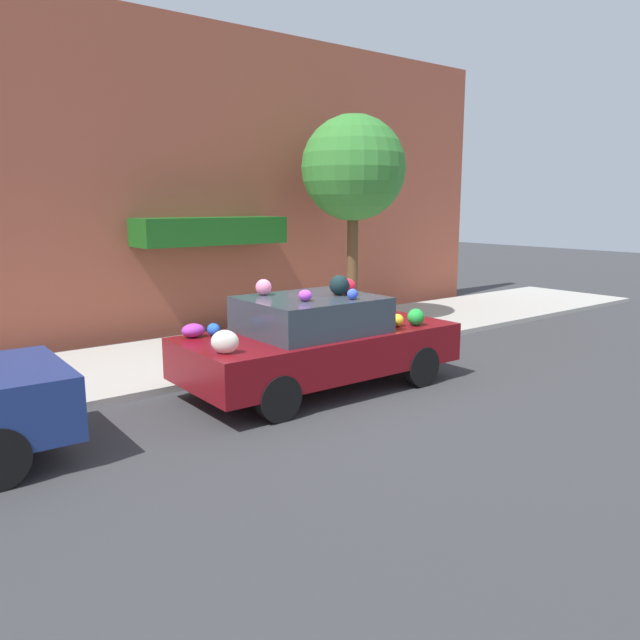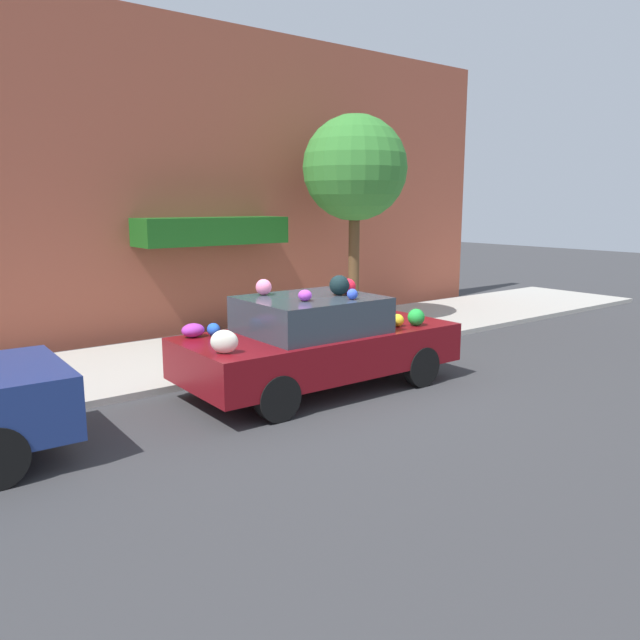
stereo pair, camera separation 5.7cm
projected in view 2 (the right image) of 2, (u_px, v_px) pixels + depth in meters
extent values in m
plane|color=#38383A|center=(317.00, 387.00, 9.41)|extent=(60.00, 60.00, 0.00)
cube|color=#B2ADA3|center=(228.00, 351.00, 11.50)|extent=(24.00, 3.20, 0.10)
cube|color=#9E4C38|center=(169.00, 180.00, 12.66)|extent=(18.00, 0.30, 6.40)
cube|color=#195919|center=(212.00, 231.00, 12.76)|extent=(3.16, 0.90, 0.55)
cylinder|color=brown|center=(354.00, 265.00, 13.73)|extent=(0.24, 0.24, 2.59)
sphere|color=#388433|center=(355.00, 168.00, 13.35)|extent=(2.25, 2.25, 2.25)
cylinder|color=red|center=(312.00, 337.00, 11.18)|extent=(0.20, 0.20, 0.55)
sphere|color=red|center=(312.00, 318.00, 11.12)|extent=(0.18, 0.18, 0.18)
cube|color=maroon|center=(320.00, 349.00, 9.25)|extent=(4.20, 1.87, 0.58)
cube|color=#333D47|center=(311.00, 314.00, 9.05)|extent=(1.90, 1.62, 0.51)
cylinder|color=black|center=(351.00, 347.00, 10.72)|extent=(0.62, 0.19, 0.61)
cylinder|color=black|center=(421.00, 367.00, 9.41)|extent=(0.62, 0.19, 0.61)
cylinder|color=black|center=(216.00, 370.00, 9.19)|extent=(0.62, 0.19, 0.61)
cylinder|color=black|center=(278.00, 398.00, 7.89)|extent=(0.62, 0.19, 0.61)
ellipsoid|color=green|center=(392.00, 316.00, 9.87)|extent=(0.17, 0.18, 0.17)
sphere|color=olive|center=(388.00, 317.00, 9.83)|extent=(0.20, 0.20, 0.14)
ellipsoid|color=purple|center=(193.00, 330.00, 8.71)|extent=(0.35, 0.30, 0.19)
ellipsoid|color=blue|center=(214.00, 330.00, 8.78)|extent=(0.18, 0.22, 0.19)
sphere|color=green|center=(416.00, 317.00, 9.52)|extent=(0.35, 0.35, 0.26)
ellipsoid|color=#AF3FC2|center=(305.00, 295.00, 8.61)|extent=(0.24, 0.24, 0.16)
sphere|color=blue|center=(352.00, 294.00, 8.75)|extent=(0.20, 0.20, 0.15)
sphere|color=yellow|center=(398.00, 320.00, 9.46)|extent=(0.24, 0.24, 0.19)
ellipsoid|color=white|center=(224.00, 342.00, 7.75)|extent=(0.40, 0.38, 0.30)
sphere|color=red|center=(348.00, 286.00, 9.25)|extent=(0.33, 0.33, 0.23)
sphere|color=black|center=(339.00, 285.00, 9.15)|extent=(0.41, 0.41, 0.30)
sphere|color=pink|center=(264.00, 287.00, 9.17)|extent=(0.29, 0.29, 0.24)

